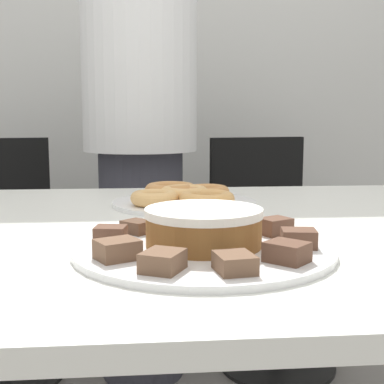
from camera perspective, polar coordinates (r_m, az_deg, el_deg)
name	(u,v)px	position (r m, az deg, el deg)	size (l,w,h in m)	color
wall_back	(147,40)	(2.62, -4.80, 15.84)	(8.00, 0.05, 2.60)	silver
table	(157,261)	(1.01, -3.77, -7.35)	(1.97, 1.04, 0.75)	silver
person_standing	(140,138)	(1.89, -5.54, 5.75)	(0.40, 0.40, 1.66)	#383842
office_chair_right	(272,259)	(2.09, 8.52, -7.11)	(0.53, 0.53, 0.86)	black
plate_cake	(204,249)	(0.79, 1.25, -6.11)	(0.38, 0.38, 0.01)	white
plate_donuts	(184,203)	(1.21, -0.82, -1.18)	(0.32, 0.32, 0.01)	white
frosted_cake	(204,227)	(0.78, 1.26, -3.75)	(0.17, 0.17, 0.06)	brown
lamington_0	(111,235)	(0.80, -8.68, -4.60)	(0.05, 0.04, 0.03)	brown
lamington_1	(117,249)	(0.72, -7.97, -6.09)	(0.07, 0.06, 0.03)	brown
lamington_2	(165,261)	(0.66, -2.90, -7.36)	(0.06, 0.07, 0.02)	brown
lamington_3	(235,263)	(0.66, 4.57, -7.55)	(0.05, 0.06, 0.02)	brown
lamington_4	(287,252)	(0.71, 10.10, -6.32)	(0.07, 0.07, 0.03)	brown
lamington_5	(299,238)	(0.79, 11.32, -4.87)	(0.05, 0.05, 0.03)	brown
lamington_6	(275,226)	(0.87, 8.86, -3.65)	(0.06, 0.06, 0.03)	brown
lamington_7	(232,221)	(0.91, 4.24, -3.06)	(0.07, 0.07, 0.03)	brown
lamington_8	(182,219)	(0.92, -1.11, -2.94)	(0.05, 0.06, 0.03)	brown
lamington_9	(137,227)	(0.88, -5.88, -3.71)	(0.06, 0.06, 0.02)	#513828
donut_0	(184,194)	(1.20, -0.82, -0.17)	(0.11, 0.11, 0.03)	#E5AD66
donut_1	(207,199)	(1.14, 1.60, -0.73)	(0.12, 0.12, 0.03)	tan
donut_2	(207,192)	(1.24, 1.59, 0.01)	(0.11, 0.11, 0.03)	#C68447
donut_3	(171,190)	(1.26, -2.29, 0.19)	(0.12, 0.12, 0.03)	#C68447
donut_4	(154,198)	(1.15, -4.12, -0.64)	(0.10, 0.10, 0.03)	#E5AD66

